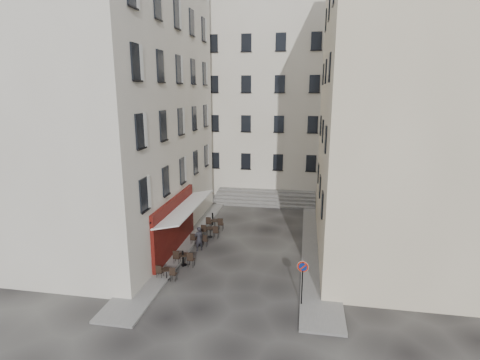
% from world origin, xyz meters
% --- Properties ---
extents(ground, '(90.00, 90.00, 0.00)m').
position_xyz_m(ground, '(0.00, 0.00, 0.00)').
color(ground, black).
rests_on(ground, ground).
extents(sidewalk_left, '(2.00, 22.00, 0.12)m').
position_xyz_m(sidewalk_left, '(-4.50, 4.00, 0.06)').
color(sidewalk_left, slate).
rests_on(sidewalk_left, ground).
extents(sidewalk_right, '(2.00, 18.00, 0.12)m').
position_xyz_m(sidewalk_right, '(4.50, 3.00, 0.06)').
color(sidewalk_right, slate).
rests_on(sidewalk_right, ground).
extents(building_left, '(12.20, 16.20, 20.60)m').
position_xyz_m(building_left, '(-10.50, 3.00, 10.31)').
color(building_left, beige).
rests_on(building_left, ground).
extents(building_right, '(12.20, 14.20, 18.60)m').
position_xyz_m(building_right, '(10.50, 3.50, 9.31)').
color(building_right, '#BAAB8A').
rests_on(building_right, ground).
extents(building_back, '(18.20, 10.20, 18.60)m').
position_xyz_m(building_back, '(-1.00, 19.00, 9.31)').
color(building_back, beige).
rests_on(building_back, ground).
extents(cafe_storefront, '(1.74, 7.30, 3.50)m').
position_xyz_m(cafe_storefront, '(-4.32, 1.00, 1.88)').
color(cafe_storefront, '#4B0D0A').
rests_on(cafe_storefront, ground).
extents(stone_steps, '(9.00, 3.15, 0.80)m').
position_xyz_m(stone_steps, '(0.00, 12.57, 0.40)').
color(stone_steps, '#5F5C5A').
rests_on(stone_steps, ground).
extents(bollard_near, '(0.12, 0.12, 0.98)m').
position_xyz_m(bollard_near, '(-3.25, -1.00, 0.53)').
color(bollard_near, black).
rests_on(bollard_near, ground).
extents(bollard_mid, '(0.12, 0.12, 0.98)m').
position_xyz_m(bollard_mid, '(-3.25, 2.50, 0.53)').
color(bollard_mid, black).
rests_on(bollard_mid, ground).
extents(bollard_far, '(0.12, 0.12, 0.98)m').
position_xyz_m(bollard_far, '(-3.25, 6.00, 0.53)').
color(bollard_far, black).
rests_on(bollard_far, ground).
extents(no_parking_sign, '(0.52, 0.14, 2.28)m').
position_xyz_m(no_parking_sign, '(3.57, -3.97, 1.62)').
color(no_parking_sign, black).
rests_on(no_parking_sign, ground).
extents(bistro_table_a, '(1.13, 0.53, 0.80)m').
position_xyz_m(bistro_table_a, '(-3.60, -2.67, 0.41)').
color(bistro_table_a, black).
rests_on(bistro_table_a, ground).
extents(bistro_table_b, '(1.26, 0.59, 0.88)m').
position_xyz_m(bistro_table_b, '(-3.22, -0.89, 0.45)').
color(bistro_table_b, black).
rests_on(bistro_table_b, ground).
extents(bistro_table_c, '(1.14, 0.54, 0.80)m').
position_xyz_m(bistro_table_c, '(-3.16, 2.05, 0.41)').
color(bistro_table_c, black).
rests_on(bistro_table_c, ground).
extents(bistro_table_d, '(1.25, 0.58, 0.88)m').
position_xyz_m(bistro_table_d, '(-2.81, 3.57, 0.45)').
color(bistro_table_d, black).
rests_on(bistro_table_d, ground).
extents(bistro_table_e, '(1.30, 0.61, 0.91)m').
position_xyz_m(bistro_table_e, '(-2.85, 5.08, 0.47)').
color(bistro_table_e, black).
rests_on(bistro_table_e, ground).
extents(pedestrian, '(0.70, 0.67, 1.60)m').
position_xyz_m(pedestrian, '(-2.95, 1.30, 0.80)').
color(pedestrian, black).
rests_on(pedestrian, ground).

